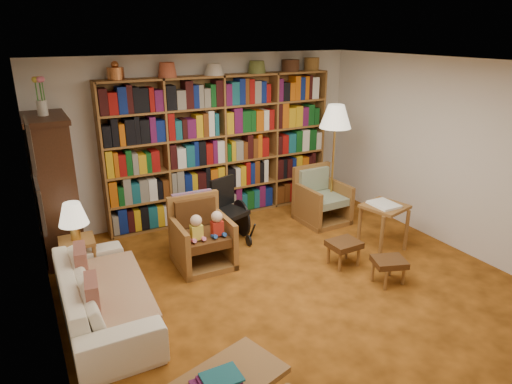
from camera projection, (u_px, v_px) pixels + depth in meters
floor at (290, 284)px, 5.37m from camera, size 5.00×5.00×0.00m
ceiling at (296, 64)px, 4.53m from camera, size 5.00×5.00×0.00m
wall_back at (206, 138)px, 7.03m from camera, size 5.00×0.00×5.00m
wall_front at (505, 295)px, 2.87m from camera, size 5.00×0.00×5.00m
wall_left at (42, 227)px, 3.85m from camera, size 0.00×5.00×5.00m
wall_right at (452, 155)px, 6.05m from camera, size 0.00×5.00×5.00m
bookshelf at (223, 144)px, 7.00m from camera, size 3.60×0.30×2.42m
curio_cabinet at (55, 188)px, 5.72m from camera, size 0.50×0.95×2.40m
framed_pictures at (35, 175)px, 3.98m from camera, size 0.03×0.52×0.97m
sofa at (103, 294)px, 4.63m from camera, size 1.97×0.77×0.57m
sofa_throw at (108, 292)px, 4.65m from camera, size 0.83×1.47×0.04m
cushion_left at (82, 268)px, 4.81m from camera, size 0.16×0.39×0.37m
cushion_right at (93, 301)px, 4.23m from camera, size 0.16×0.38×0.36m
side_table_lamp at (78, 250)px, 5.33m from camera, size 0.41×0.41×0.53m
table_lamp at (73, 215)px, 5.18m from camera, size 0.34×0.34×0.46m
armchair_leather at (200, 236)px, 5.77m from camera, size 0.70×0.75×0.87m
armchair_sage at (319, 200)px, 7.08m from camera, size 0.69×0.72×0.84m
wheelchair at (226, 213)px, 6.40m from camera, size 0.55×0.71×0.88m
floor_lamp at (335, 121)px, 6.76m from camera, size 0.47×0.47×1.79m
side_table_papers at (384, 212)px, 6.12m from camera, size 0.62×0.62×0.64m
footstool_a at (344, 246)px, 5.72m from camera, size 0.39×0.34×0.33m
footstool_b at (389, 263)px, 5.31m from camera, size 0.45×0.42×0.31m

